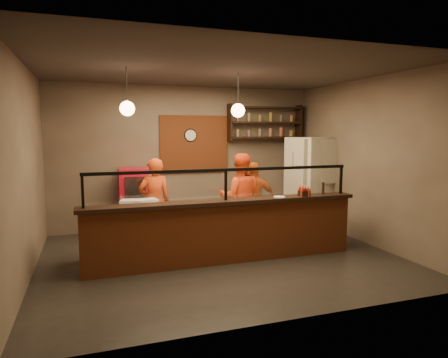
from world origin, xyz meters
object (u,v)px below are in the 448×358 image
object	(u,v)px
fridge	(310,183)
cook_right	(254,199)
cook_mid	(240,197)
red_cooler	(134,201)
wall_clock	(190,135)
pizza_dough	(253,201)
cook_left	(155,202)
pepper_mill	(323,188)
condiment_caddy	(304,193)

from	to	relation	value
fridge	cook_right	bearing A→B (deg)	171.72
cook_right	fridge	distance (m)	1.48
cook_mid	red_cooler	bearing A→B (deg)	-17.17
cook_right	red_cooler	world-z (taller)	cook_right
wall_clock	fridge	bearing A→B (deg)	-23.10
wall_clock	cook_mid	size ratio (longest dim) A/B	0.17
cook_right	pizza_dough	bearing A→B (deg)	84.90
red_cooler	wall_clock	bearing A→B (deg)	16.46
cook_left	pepper_mill	bearing A→B (deg)	148.29
fridge	wall_clock	bearing A→B (deg)	140.36
pizza_dough	pepper_mill	xyz separation A→B (m)	(1.15, -0.52, 0.26)
wall_clock	pizza_dough	distance (m)	2.58
cook_mid	pepper_mill	world-z (taller)	cook_mid
cook_right	pepper_mill	world-z (taller)	cook_right
pizza_dough	pepper_mill	world-z (taller)	pepper_mill
cook_left	cook_right	world-z (taller)	cook_left
condiment_caddy	pepper_mill	distance (m)	0.46
cook_right	condiment_caddy	size ratio (longest dim) A/B	8.74
cook_mid	pizza_dough	distance (m)	0.66
cook_mid	condiment_caddy	world-z (taller)	cook_mid
cook_left	cook_right	distance (m)	2.11
cook_mid	fridge	size ratio (longest dim) A/B	0.85
cook_mid	fridge	world-z (taller)	fridge
wall_clock	red_cooler	distance (m)	1.95
cook_right	pizza_dough	size ratio (longest dim) A/B	3.07
cook_left	condiment_caddy	bearing A→B (deg)	142.49
cook_right	cook_mid	bearing A→B (deg)	51.24
wall_clock	red_cooler	world-z (taller)	wall_clock
fridge	red_cooler	distance (m)	3.91
cook_mid	pepper_mill	distance (m)	1.67
cook_left	cook_mid	world-z (taller)	cook_mid
wall_clock	pizza_dough	world-z (taller)	wall_clock
cook_left	cook_mid	distance (m)	1.69
wall_clock	cook_right	bearing A→B (deg)	-50.51
cook_right	fridge	size ratio (longest dim) A/B	0.75
wall_clock	pepper_mill	bearing A→B (deg)	-56.85
condiment_caddy	cook_left	bearing A→B (deg)	148.82
red_cooler	condiment_caddy	distance (m)	3.68
cook_left	fridge	world-z (taller)	fridge
wall_clock	cook_mid	xyz separation A→B (m)	(0.62, -1.54, -1.22)
red_cooler	pepper_mill	world-z (taller)	red_cooler
condiment_caddy	pepper_mill	size ratio (longest dim) A/B	0.83
cook_mid	red_cooler	size ratio (longest dim) A/B	1.24
cook_mid	wall_clock	bearing A→B (deg)	-52.92
cook_mid	condiment_caddy	bearing A→B (deg)	134.07
wall_clock	cook_left	bearing A→B (deg)	-127.60
wall_clock	cook_left	distance (m)	2.14
cook_right	red_cooler	size ratio (longest dim) A/B	1.10
pizza_dough	pepper_mill	size ratio (longest dim) A/B	2.35
pepper_mill	pizza_dough	bearing A→B (deg)	155.57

